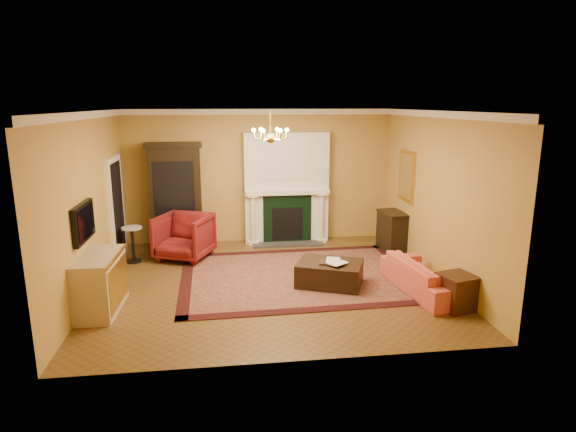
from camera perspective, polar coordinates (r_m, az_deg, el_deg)
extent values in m
cube|color=brown|center=(8.72, -1.95, -7.87)|extent=(6.00, 5.50, 0.02)
cube|color=silver|center=(8.13, -2.13, 12.40)|extent=(6.00, 5.50, 0.02)
cube|color=gold|center=(11.00, -3.42, 4.72)|extent=(6.00, 0.02, 3.00)
cube|color=gold|center=(5.63, 0.67, -3.58)|extent=(6.00, 0.02, 3.00)
cube|color=gold|center=(8.56, -22.53, 1.25)|extent=(0.02, 5.50, 3.00)
cube|color=gold|center=(9.08, 17.24, 2.31)|extent=(0.02, 5.50, 3.00)
cube|color=silver|center=(10.94, -0.20, 3.36)|extent=(1.90, 0.32, 2.50)
cube|color=silver|center=(10.68, -0.08, 6.37)|extent=(1.10, 0.01, 0.80)
cube|color=black|center=(10.91, -0.08, -0.42)|extent=(1.10, 0.02, 1.10)
cube|color=black|center=(10.93, -0.08, -0.93)|extent=(0.70, 0.02, 0.75)
cube|color=#333333|center=(10.94, 0.00, -3.26)|extent=(1.60, 0.50, 0.04)
cube|color=silver|center=(10.89, -0.16, 2.94)|extent=(1.90, 0.44, 0.10)
cylinder|color=silver|center=(10.83, -4.17, -0.35)|extent=(0.14, 0.14, 1.18)
cylinder|color=silver|center=(11.02, 3.95, -0.10)|extent=(0.14, 0.14, 1.18)
cube|color=white|center=(10.84, -3.51, 12.23)|extent=(6.00, 0.08, 0.12)
cube|color=white|center=(8.39, -23.08, 10.92)|extent=(0.08, 5.50, 0.12)
cube|color=white|center=(8.92, 17.58, 11.43)|extent=(0.08, 5.50, 0.12)
cube|color=white|center=(10.25, -19.67, 0.76)|extent=(0.08, 1.05, 2.10)
cube|color=black|center=(10.25, -19.47, 0.61)|extent=(0.02, 0.85, 1.95)
cube|color=black|center=(8.01, -23.10, -0.68)|extent=(0.08, 0.95, 0.58)
cube|color=black|center=(8.00, -22.79, -0.67)|extent=(0.01, 0.85, 0.48)
cube|color=gold|center=(10.31, 13.89, 4.62)|extent=(0.05, 0.76, 1.05)
cube|color=white|center=(10.30, 13.74, 4.62)|extent=(0.01, 0.62, 0.90)
cylinder|color=gold|center=(8.14, -2.11, 10.92)|extent=(0.03, 0.03, 0.40)
sphere|color=gold|center=(8.15, -2.10, 9.16)|extent=(0.16, 0.16, 0.16)
sphere|color=#FFE5B2|center=(8.18, -0.12, 10.17)|extent=(0.07, 0.07, 0.07)
sphere|color=#FFE5B2|center=(8.40, -1.30, 10.25)|extent=(0.07, 0.07, 0.07)
sphere|color=#FFE5B2|center=(8.37, -3.23, 10.22)|extent=(0.07, 0.07, 0.07)
sphere|color=#FFE5B2|center=(8.12, -4.10, 10.11)|extent=(0.07, 0.07, 0.07)
sphere|color=#FFE5B2|center=(7.89, -2.96, 10.04)|extent=(0.07, 0.07, 0.07)
sphere|color=#FFE5B2|center=(7.92, -0.91, 10.07)|extent=(0.07, 0.07, 0.07)
cube|color=#470F16|center=(8.98, 1.33, -7.09)|extent=(4.40, 3.35, 0.02)
cube|color=black|center=(10.83, -13.17, 2.12)|extent=(1.14, 0.58, 2.21)
imported|color=maroon|center=(10.05, -12.24, -2.17)|extent=(1.28, 1.24, 1.02)
cylinder|color=black|center=(10.23, -17.77, -5.10)|extent=(0.29, 0.29, 0.04)
cylinder|color=black|center=(10.13, -17.91, -3.24)|extent=(0.06, 0.06, 0.65)
cylinder|color=silver|center=(10.04, -18.05, -1.35)|extent=(0.41, 0.41, 0.03)
cube|color=tan|center=(7.96, -21.47, -7.43)|extent=(0.60, 1.21, 0.89)
imported|color=#C75E3F|center=(8.47, 15.90, -6.30)|extent=(0.78, 1.94, 0.74)
cube|color=#3A1B0F|center=(7.95, 19.34, -8.62)|extent=(0.57, 0.57, 0.54)
cube|color=black|center=(10.63, 12.27, -1.86)|extent=(0.51, 0.79, 0.82)
cube|color=black|center=(8.52, 4.96, -6.77)|extent=(1.31, 1.15, 0.41)
cube|color=black|center=(8.41, 5.09, -5.48)|extent=(0.46, 0.39, 0.03)
imported|color=gray|center=(8.38, 4.56, -4.31)|extent=(0.24, 0.09, 0.32)
imported|color=gray|center=(8.32, 5.33, -4.45)|extent=(0.15, 0.20, 0.32)
cylinder|color=tan|center=(10.82, -3.00, 3.36)|extent=(0.11, 0.11, 0.09)
cone|color=black|center=(10.79, -3.01, 4.45)|extent=(0.16, 0.16, 0.33)
cylinder|color=tan|center=(10.98, 3.38, 3.52)|extent=(0.12, 0.12, 0.10)
cone|color=black|center=(10.94, 3.40, 4.72)|extent=(0.17, 0.17, 0.37)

